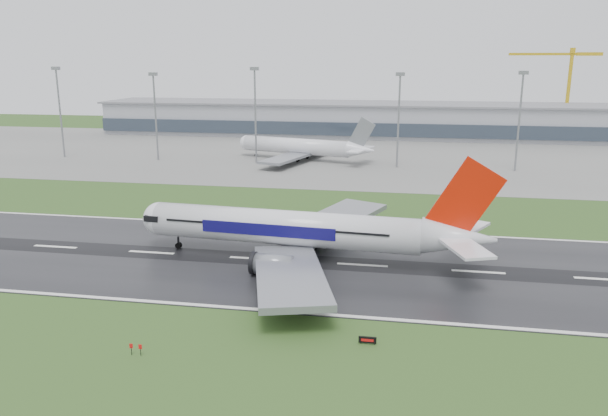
# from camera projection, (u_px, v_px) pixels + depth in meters

# --- Properties ---
(ground) EXTENTS (520.00, 520.00, 0.00)m
(ground) POSITION_uv_depth(u_px,v_px,m) (254.00, 259.00, 107.11)
(ground) COLOR #27461A
(ground) RESTS_ON ground
(runway) EXTENTS (400.00, 45.00, 0.10)m
(runway) POSITION_uv_depth(u_px,v_px,m) (254.00, 259.00, 107.10)
(runway) COLOR black
(runway) RESTS_ON ground
(apron) EXTENTS (400.00, 130.00, 0.08)m
(apron) POSITION_uv_depth(u_px,v_px,m) (336.00, 154.00, 226.39)
(apron) COLOR slate
(apron) RESTS_ON ground
(terminal) EXTENTS (240.00, 36.00, 15.00)m
(terminal) POSITION_uv_depth(u_px,v_px,m) (351.00, 120.00, 281.81)
(terminal) COLOR gray
(terminal) RESTS_ON ground
(main_airliner) EXTENTS (69.80, 66.93, 19.27)m
(main_airliner) POSITION_uv_depth(u_px,v_px,m) (308.00, 208.00, 104.31)
(main_airliner) COLOR silver
(main_airliner) RESTS_ON runway
(parked_airliner) EXTENTS (66.67, 64.10, 16.02)m
(parked_airliner) POSITION_uv_depth(u_px,v_px,m) (301.00, 138.00, 210.73)
(parked_airliner) COLOR silver
(parked_airliner) RESTS_ON apron
(tower_crane) EXTENTS (41.62, 3.08, 41.31)m
(tower_crane) POSITION_uv_depth(u_px,v_px,m) (568.00, 92.00, 275.77)
(tower_crane) COLOR gold
(tower_crane) RESTS_ON ground
(runway_sign) EXTENTS (2.31, 0.57, 1.04)m
(runway_sign) POSITION_uv_depth(u_px,v_px,m) (367.00, 340.00, 74.86)
(runway_sign) COLOR black
(runway_sign) RESTS_ON ground
(floodmast_0) EXTENTS (0.64, 0.64, 32.06)m
(floodmast_0) POSITION_uv_depth(u_px,v_px,m) (60.00, 114.00, 215.49)
(floodmast_0) COLOR gray
(floodmast_0) RESTS_ON ground
(floodmast_1) EXTENTS (0.64, 0.64, 30.14)m
(floodmast_1) POSITION_uv_depth(u_px,v_px,m) (156.00, 119.00, 209.39)
(floodmast_1) COLOR gray
(floodmast_1) RESTS_ON ground
(floodmast_2) EXTENTS (0.64, 0.64, 32.08)m
(floodmast_2) POSITION_uv_depth(u_px,v_px,m) (255.00, 118.00, 202.89)
(floodmast_2) COLOR gray
(floodmast_2) RESTS_ON ground
(floodmast_3) EXTENTS (0.64, 0.64, 30.46)m
(floodmast_3) POSITION_uv_depth(u_px,v_px,m) (398.00, 123.00, 194.75)
(floodmast_3) COLOR gray
(floodmast_3) RESTS_ON ground
(floodmast_4) EXTENTS (0.64, 0.64, 31.07)m
(floodmast_4) POSITION_uv_depth(u_px,v_px,m) (519.00, 124.00, 188.17)
(floodmast_4) COLOR gray
(floodmast_4) RESTS_ON ground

